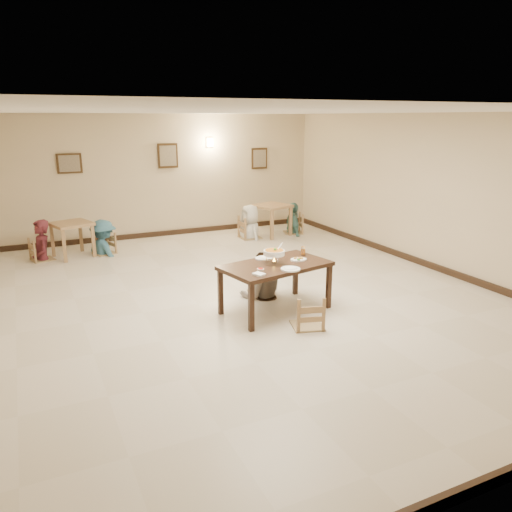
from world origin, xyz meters
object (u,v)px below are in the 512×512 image
bg_diner_a (38,220)px  bg_diner_c (250,205)px  main_diner (262,252)px  bg_diner_b (102,220)px  bg_chair_lr (103,234)px  bg_chair_rl (250,218)px  bg_chair_rr (293,215)px  bg_table_right (272,210)px  bg_table_left (72,229)px  main_table (276,269)px  drink_glass (303,251)px  bg_chair_ll (41,240)px  curry_warmer (274,253)px  chair_near (308,296)px  chair_far (260,269)px  bg_diner_d (294,203)px

bg_diner_a → bg_diner_c: 4.80m
main_diner → bg_diner_a: bearing=-37.3°
bg_diner_b → bg_diner_a: bearing=61.8°
bg_diner_b → bg_chair_lr: bearing=-27.0°
bg_chair_rl → bg_chair_rr: size_ratio=1.06×
bg_table_right → bg_chair_rl: 0.64m
bg_chair_rl → bg_table_left: bearing=88.8°
main_table → bg_table_left: main_table is taller
drink_glass → bg_chair_rl: 4.48m
main_diner → bg_table_left: 4.74m
bg_table_right → bg_chair_ll: bearing=179.8°
drink_glass → bg_chair_rr: 4.94m
curry_warmer → bg_chair_lr: 4.97m
drink_glass → chair_near: bearing=-116.3°
chair_far → main_diner: size_ratio=0.57×
bg_diner_b → bg_diner_d: (4.78, -0.00, 0.04)m
bg_table_right → bg_diner_d: size_ratio=0.63×
bg_table_left → bg_chair_ll: bearing=-179.0°
curry_warmer → bg_diner_a: size_ratio=0.21×
bg_table_right → chair_far: bearing=-119.6°
main_table → main_diner: size_ratio=1.15×
bg_table_left → bg_diner_d: bg_diner_d is taller
main_diner → bg_chair_rr: main_diner is taller
main_diner → bg_table_left: (-2.59, 3.97, -0.15)m
bg_chair_rl → chair_near: bearing=163.5°
chair_near → curry_warmer: (-0.15, 0.76, 0.47)m
bg_diner_b → bg_diner_c: (3.54, -0.02, 0.08)m
bg_table_left → bg_diner_c: 4.18m
main_table → bg_chair_rl: 4.89m
bg_chair_ll → bg_diner_b: (1.26, -0.03, 0.31)m
chair_far → bg_chair_lr: size_ratio=0.98×
drink_glass → bg_diner_d: size_ratio=0.09×
chair_near → bg_diner_d: bg_diner_d is taller
chair_near → drink_glass: (0.49, 0.99, 0.37)m
main_table → main_diner: main_diner is taller
main_diner → bg_chair_lr: main_diner is taller
chair_near → bg_chair_lr: size_ratio=1.05×
bg_chair_lr → bg_diner_d: size_ratio=0.56×
bg_table_right → bg_diner_a: 5.42m
bg_chair_rr → bg_diner_b: bearing=-71.8°
main_table → bg_chair_ll: 5.60m
chair_far → bg_diner_b: (-1.99, 3.81, 0.33)m
bg_chair_lr → bg_diner_c: 3.56m
drink_glass → bg_diner_c: (1.05, 4.35, 0.01)m
curry_warmer → bg_chair_ll: bearing=124.0°
bg_diner_d → main_table: bearing=160.9°
chair_near → bg_chair_rl: bearing=-89.5°
drink_glass → bg_table_right: drink_glass is taller
bg_chair_rr → bg_diner_c: (-1.24, -0.02, 0.35)m
bg_diner_d → chair_far: bearing=157.1°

